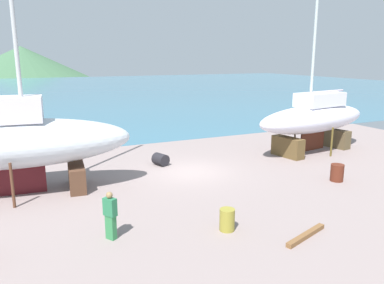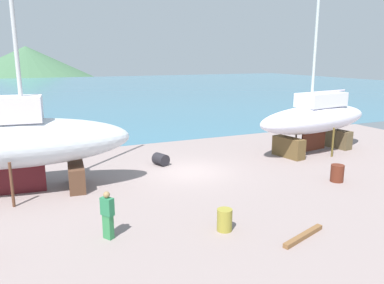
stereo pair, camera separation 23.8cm
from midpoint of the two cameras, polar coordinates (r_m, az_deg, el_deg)
ground_plane at (r=17.94m, az=2.60°, el=-6.66°), size 39.24×39.24×0.00m
sea_water at (r=73.10m, az=-18.64°, el=7.38°), size 156.94×95.27×0.01m
headland_hill at (r=184.40m, az=-24.24°, el=9.76°), size 89.13×89.13×21.26m
sailboat_far_slipway at (r=18.00m, az=-25.94°, el=-0.04°), size 10.32×3.75×14.81m
sailboat_small_center at (r=25.10m, az=17.72°, el=3.44°), size 9.46×4.08×13.03m
worker at (r=13.00m, az=-12.75°, el=-10.67°), size 0.44×0.50×1.66m
barrel_rust_far at (r=13.51m, az=4.81°, el=-11.61°), size 0.55×0.55×0.79m
barrel_rust_near at (r=21.29m, az=-5.08°, el=-2.64°), size 0.90×1.00×0.67m
barrel_ochre at (r=19.80m, az=20.72°, el=-4.36°), size 0.89×0.89×0.84m
timber_long_fore at (r=13.62m, az=16.33°, el=-13.37°), size 2.11×0.89×0.16m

